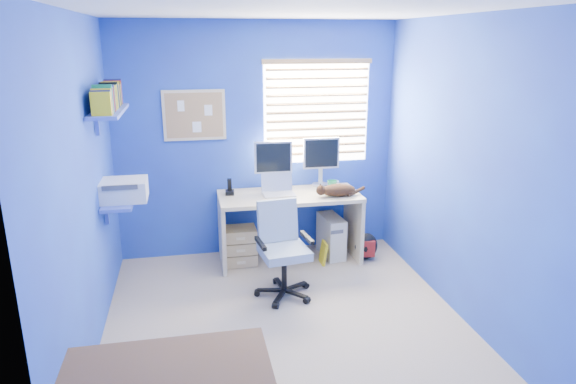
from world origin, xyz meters
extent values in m
cube|color=tan|center=(0.00, 0.00, 0.00)|extent=(3.00, 3.20, 0.00)
cube|color=white|center=(0.00, 0.00, 2.50)|extent=(3.00, 3.20, 0.00)
cube|color=#283BA5|center=(0.00, 1.60, 1.25)|extent=(3.00, 0.01, 2.50)
cube|color=#283BA5|center=(0.00, -1.60, 1.25)|extent=(3.00, 0.01, 2.50)
cube|color=#283BA5|center=(-1.50, 0.00, 1.25)|extent=(0.01, 3.20, 2.50)
cube|color=#283BA5|center=(1.50, 0.00, 1.25)|extent=(0.01, 3.20, 2.50)
cube|color=tan|center=(0.28, 1.26, 0.37)|extent=(1.48, 0.65, 0.74)
cube|color=silver|center=(0.17, 1.26, 0.85)|extent=(0.33, 0.26, 0.22)
cube|color=silver|center=(0.14, 1.42, 1.01)|extent=(0.40, 0.14, 0.54)
cube|color=silver|center=(0.69, 1.52, 1.01)|extent=(0.40, 0.13, 0.54)
cube|color=black|center=(-0.33, 1.37, 0.82)|extent=(0.10, 0.12, 0.17)
imported|color=#18804B|center=(0.77, 1.34, 0.79)|extent=(0.10, 0.09, 0.10)
cylinder|color=silver|center=(0.81, 1.43, 0.78)|extent=(0.13, 0.13, 0.07)
ellipsoid|color=black|center=(0.77, 1.10, 0.80)|extent=(0.37, 0.20, 0.13)
cube|color=beige|center=(0.76, 1.28, 0.23)|extent=(0.23, 0.46, 0.45)
cube|color=tan|center=(-0.25, 1.26, 0.20)|extent=(0.35, 0.28, 0.41)
cube|color=yellow|center=(0.62, 1.08, 0.12)|extent=(0.03, 0.17, 0.24)
ellipsoid|color=black|center=(1.11, 1.11, 0.15)|extent=(0.29, 0.24, 0.29)
cylinder|color=black|center=(0.08, 0.46, 0.03)|extent=(0.57, 0.57, 0.06)
cylinder|color=black|center=(0.08, 0.46, 0.23)|extent=(0.06, 0.06, 0.34)
cube|color=#92AABC|center=(0.08, 0.46, 0.44)|extent=(0.46, 0.46, 0.08)
cube|color=#92AABC|center=(0.05, 0.65, 0.68)|extent=(0.38, 0.11, 0.40)
cube|color=white|center=(0.65, 1.59, 1.55)|extent=(1.15, 0.01, 1.10)
cube|color=tan|center=(0.65, 1.56, 1.55)|extent=(1.10, 0.03, 1.00)
cube|color=tan|center=(-0.65, 1.58, 1.55)|extent=(0.64, 0.02, 0.52)
cube|color=tan|center=(-0.65, 1.57, 1.55)|extent=(0.58, 0.01, 0.46)
cube|color=#485CC4|center=(-1.36, 0.75, 0.92)|extent=(0.26, 0.55, 0.03)
cube|color=silver|center=(-1.32, 0.75, 1.02)|extent=(0.42, 0.34, 0.18)
cube|color=#485CC4|center=(-1.37, 0.75, 1.72)|extent=(0.24, 0.90, 0.03)
cube|color=navy|center=(-1.38, 0.75, 1.84)|extent=(0.15, 0.80, 0.22)
camera|label=1|loc=(-0.73, -3.79, 2.30)|focal=32.00mm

